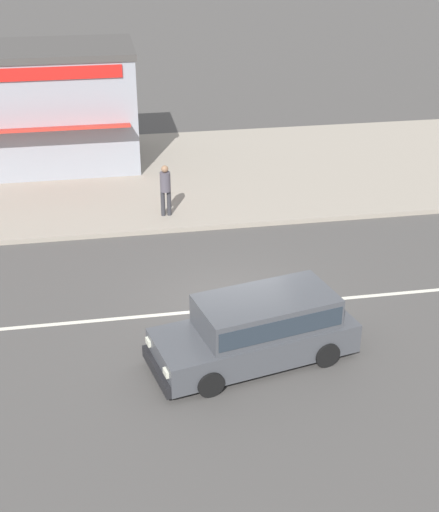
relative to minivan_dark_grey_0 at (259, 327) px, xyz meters
The scene contains 6 objects.
ground_plane 2.40m from the minivan_dark_grey_0, 92.82° to the left, with size 160.00×160.00×0.00m, color #4C4947.
lane_centre_stripe 2.40m from the minivan_dark_grey_0, 92.82° to the left, with size 50.40×0.14×0.01m, color silver.
kerb_strip 12.08m from the minivan_dark_grey_0, 90.53° to the left, with size 68.00×10.00×0.15m, color #9E9384.
minivan_dark_grey_0 is the anchor object (origin of this frame).
pedestrian_near_clock 8.25m from the minivan_dark_grey_0, 98.84° to the left, with size 0.34×0.34×1.71m.
shopfront_corner_warung 14.95m from the minivan_dark_grey_0, 109.28° to the left, with size 6.32×4.95×4.43m.
Camera 1 is at (-3.08, -15.45, 9.55)m, focal length 50.00 mm.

